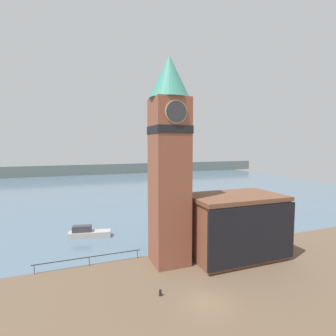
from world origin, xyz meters
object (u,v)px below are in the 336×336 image
object	(u,v)px
boat_near	(88,233)
mooring_bollard_near	(160,292)
pier_building	(235,226)
clock_tower	(169,156)

from	to	relation	value
boat_near	mooring_bollard_near	size ratio (longest dim) A/B	10.00
pier_building	mooring_bollard_near	world-z (taller)	pier_building
mooring_bollard_near	pier_building	bearing A→B (deg)	23.29
pier_building	mooring_bollard_near	distance (m)	13.46
clock_tower	boat_near	size ratio (longest dim) A/B	3.74
clock_tower	boat_near	distance (m)	19.57
pier_building	mooring_bollard_near	size ratio (longest dim) A/B	18.24
clock_tower	boat_near	xyz separation A→B (m)	(-8.70, 12.52, -12.27)
clock_tower	mooring_bollard_near	distance (m)	14.53
boat_near	mooring_bollard_near	bearing A→B (deg)	-63.82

